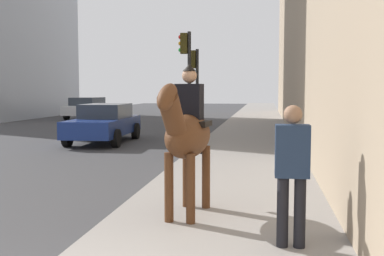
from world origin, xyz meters
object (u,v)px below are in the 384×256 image
Objects in this scene: car_near_lane at (104,123)px; car_mid_lane at (89,108)px; pedestrian_greeting at (292,166)px; traffic_light_near_curb at (187,70)px; mounted_horse_near at (187,133)px; traffic_light_far_curb at (195,79)px.

car_mid_lane is at bearing -158.40° from car_near_lane.
traffic_light_near_curb is at bearing 15.77° from pedestrian_greeting.
car_near_lane is at bearing 76.77° from traffic_light_near_curb.
traffic_light_far_curb is at bearing -165.36° from mounted_horse_near.
car_near_lane is at bearing 28.93° from pedestrian_greeting.
car_near_lane is 4.00m from traffic_light_far_curb.
car_mid_lane is 14.36m from traffic_light_far_curb.
traffic_light_near_curb is (-13.77, -8.95, 1.90)m from car_mid_lane.
car_near_lane is at bearing 119.86° from traffic_light_far_curb.
pedestrian_greeting is 0.43× the size of traffic_light_near_curb.
traffic_light_far_curb is at bearing 13.13° from pedestrian_greeting.
traffic_light_far_curb is (2.58, 0.11, -0.24)m from traffic_light_near_curb.
pedestrian_greeting reaches higher than car_near_lane.
traffic_light_near_curb is (10.41, 3.02, 1.55)m from pedestrian_greeting.
traffic_light_near_curb reaches higher than traffic_light_far_curb.
mounted_horse_near is at bearing 23.70° from car_near_lane.
pedestrian_greeting is 10.94m from traffic_light_near_curb.
car_near_lane is (10.00, 4.82, -0.61)m from mounted_horse_near.
pedestrian_greeting is 0.37× the size of car_mid_lane.
car_near_lane is at bearing -153.76° from car_mid_lane.
mounted_horse_near is 11.97m from traffic_light_far_curb.
pedestrian_greeting is (-1.18, -1.46, -0.26)m from mounted_horse_near.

